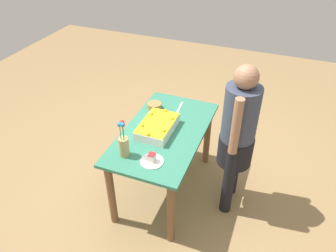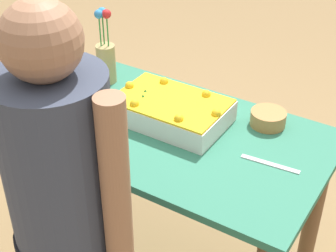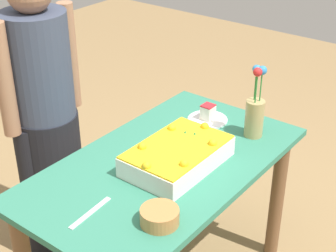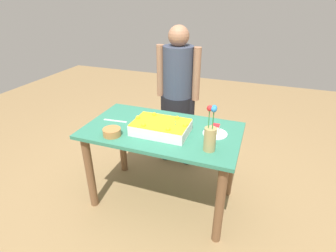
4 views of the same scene
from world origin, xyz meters
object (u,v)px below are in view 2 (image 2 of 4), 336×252
object	(u,v)px
fruit_bowl	(268,118)
person_standing	(67,215)
sheet_cake	(171,110)
cake_knife	(270,165)
serving_plate_with_slice	(72,101)
flower_vase	(106,57)

from	to	relation	value
fruit_bowl	person_standing	bearing A→B (deg)	-105.32
sheet_cake	fruit_bowl	xyz separation A→B (m)	(0.34, 0.18, -0.02)
sheet_cake	cake_knife	distance (m)	0.46
cake_knife	person_standing	world-z (taller)	person_standing
fruit_bowl	cake_knife	bearing A→B (deg)	-65.28
fruit_bowl	serving_plate_with_slice	bearing A→B (deg)	-158.30
flower_vase	person_standing	world-z (taller)	person_standing
flower_vase	person_standing	distance (m)	0.99
fruit_bowl	flower_vase	bearing A→B (deg)	-176.11
serving_plate_with_slice	person_standing	bearing A→B (deg)	-49.43
sheet_cake	person_standing	distance (m)	0.73
flower_vase	fruit_bowl	world-z (taller)	flower_vase
sheet_cake	fruit_bowl	distance (m)	0.39
fruit_bowl	person_standing	xyz separation A→B (m)	(-0.25, -0.90, 0.08)
sheet_cake	fruit_bowl	world-z (taller)	sheet_cake
sheet_cake	flower_vase	size ratio (longest dim) A/B	1.29
serving_plate_with_slice	flower_vase	xyz separation A→B (m)	(-0.01, 0.25, 0.10)
flower_vase	fruit_bowl	xyz separation A→B (m)	(0.76, 0.05, -0.09)
cake_knife	fruit_bowl	bearing A→B (deg)	-69.94
person_standing	sheet_cake	bearing A→B (deg)	7.70
serving_plate_with_slice	fruit_bowl	bearing A→B (deg)	21.70
flower_vase	serving_plate_with_slice	bearing A→B (deg)	-88.63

